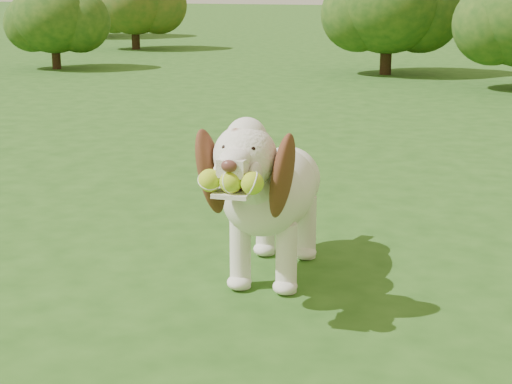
% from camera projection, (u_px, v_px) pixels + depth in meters
% --- Properties ---
extents(ground, '(80.00, 80.00, 0.00)m').
position_uv_depth(ground, '(237.00, 243.00, 4.10)').
color(ground, '#234C15').
rests_on(ground, ground).
extents(dog, '(0.47, 1.26, 0.82)m').
position_uv_depth(dog, '(270.00, 187.00, 3.49)').
color(dog, white).
rests_on(dog, ground).
extents(shrub_a, '(1.29, 1.29, 1.34)m').
position_uv_depth(shrub_a, '(54.00, 17.00, 11.94)').
color(shrub_a, '#382314').
rests_on(shrub_a, ground).
extents(shrub_e, '(1.55, 1.55, 1.61)m').
position_uv_depth(shrub_e, '(134.00, 0.00, 15.34)').
color(shrub_e, '#382314').
rests_on(shrub_e, ground).
extents(shrub_b, '(1.61, 1.61, 1.67)m').
position_uv_depth(shrub_b, '(388.00, 5.00, 11.16)').
color(shrub_b, '#382314').
rests_on(shrub_b, ground).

